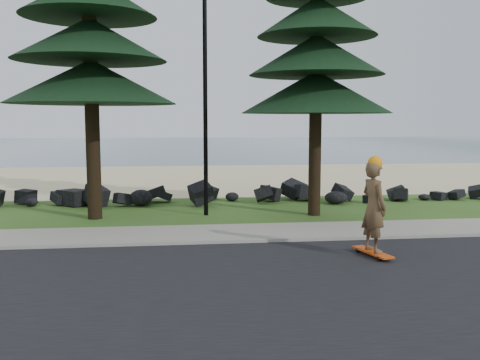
% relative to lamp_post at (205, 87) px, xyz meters
% --- Properties ---
extents(ground, '(160.00, 160.00, 0.00)m').
position_rel_lamp_post_xyz_m(ground, '(0.00, -3.20, -4.13)').
color(ground, '#365019').
rests_on(ground, ground).
extents(road, '(160.00, 7.00, 0.02)m').
position_rel_lamp_post_xyz_m(road, '(0.00, -7.70, -4.12)').
color(road, black).
rests_on(road, ground).
extents(kerb, '(160.00, 0.20, 0.10)m').
position_rel_lamp_post_xyz_m(kerb, '(0.00, -4.10, -4.08)').
color(kerb, gray).
rests_on(kerb, ground).
extents(sidewalk, '(160.00, 2.00, 0.08)m').
position_rel_lamp_post_xyz_m(sidewalk, '(0.00, -3.00, -4.09)').
color(sidewalk, gray).
rests_on(sidewalk, ground).
extents(beach_sand, '(160.00, 15.00, 0.01)m').
position_rel_lamp_post_xyz_m(beach_sand, '(0.00, 11.30, -4.13)').
color(beach_sand, beige).
rests_on(beach_sand, ground).
extents(ocean, '(160.00, 58.00, 0.01)m').
position_rel_lamp_post_xyz_m(ocean, '(0.00, 47.80, -4.13)').
color(ocean, '#345864').
rests_on(ocean, ground).
extents(seawall_boulders, '(60.00, 2.40, 1.10)m').
position_rel_lamp_post_xyz_m(seawall_boulders, '(0.00, 2.40, -4.13)').
color(seawall_boulders, black).
rests_on(seawall_boulders, ground).
extents(lamp_post, '(0.25, 0.14, 8.14)m').
position_rel_lamp_post_xyz_m(lamp_post, '(0.00, 0.00, 0.00)').
color(lamp_post, black).
rests_on(lamp_post, ground).
extents(skateboarder, '(0.66, 1.26, 2.27)m').
position_rel_lamp_post_xyz_m(skateboarder, '(3.43, -5.82, -2.99)').
color(skateboarder, '#CB420B').
rests_on(skateboarder, ground).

